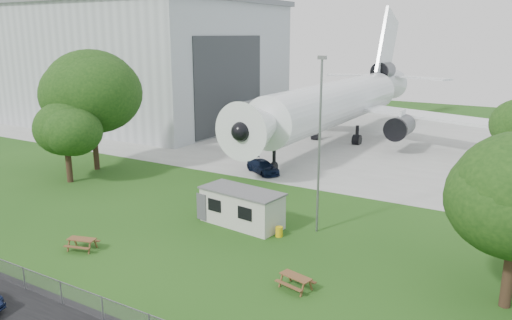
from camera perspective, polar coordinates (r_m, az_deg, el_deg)
The scene contains 12 objects.
ground at distance 34.93m, azimuth -9.91°, elevation -8.71°, with size 160.00×160.00×0.00m, color #2E5C1C.
concrete_apron at distance 67.08m, azimuth 11.65°, elevation 2.32°, with size 120.00×46.00×0.03m, color #B7B7B2.
hangar at distance 84.57m, azimuth -14.02°, elevation 11.02°, with size 43.00×31.00×18.55m.
airliner at distance 64.91m, azimuth 9.57°, elevation 6.74°, with size 46.36×47.73×17.69m.
site_cabin at distance 36.21m, azimuth -1.62°, elevation -5.43°, with size 6.89×3.40×2.62m.
picnic_west at distance 34.47m, azimuth -19.20°, elevation -9.65°, with size 1.80×1.50×0.76m, color brown, non-canonical shape.
picnic_east at distance 28.15m, azimuth 4.54°, elevation -14.44°, with size 1.80×1.50×0.76m, color brown, non-canonical shape.
fence at distance 29.18m, azimuth -22.50°, elevation -14.47°, with size 58.00×0.04×1.30m, color gray.
lamp_mast at distance 33.91m, azimuth 7.24°, elevation 1.35°, with size 0.16×0.16×12.00m, color slate.
tree_west_big at distance 52.40m, azimuth -18.33°, elevation 7.30°, with size 9.56×9.56×12.61m.
tree_west_small at distance 48.90m, azimuth -20.95°, elevation 3.35°, with size 6.38×6.38×8.26m.
car_apron_van at distance 49.58m, azimuth 0.79°, elevation -0.81°, with size 1.79×4.39×1.27m, color black.
Camera 1 is at (21.34, -24.15, 13.46)m, focal length 35.00 mm.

